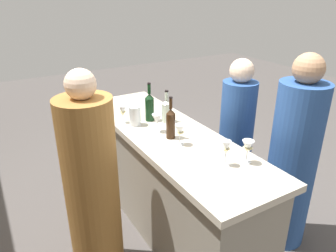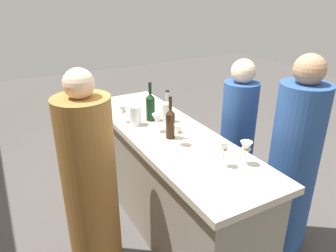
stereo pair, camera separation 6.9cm
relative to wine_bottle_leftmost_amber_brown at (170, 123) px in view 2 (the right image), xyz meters
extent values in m
plane|color=#4C4744|center=(0.10, -0.04, -1.04)|extent=(12.00, 12.00, 0.00)
cube|color=gray|center=(0.10, -0.04, -0.61)|extent=(2.04, 0.56, 0.87)
cube|color=beige|center=(0.10, -0.04, -0.15)|extent=(2.12, 0.64, 0.05)
cylinder|color=#331E0F|center=(0.00, 0.00, -0.03)|extent=(0.07, 0.07, 0.20)
cone|color=#331E0F|center=(0.00, 0.00, 0.09)|extent=(0.07, 0.07, 0.04)
cylinder|color=#331E0F|center=(0.00, 0.00, 0.15)|extent=(0.02, 0.02, 0.08)
cylinder|color=black|center=(0.00, 0.00, 0.20)|extent=(0.03, 0.03, 0.01)
cylinder|color=#B7C6B2|center=(0.29, -0.14, -0.04)|extent=(0.08, 0.08, 0.17)
cone|color=#B7C6B2|center=(0.29, -0.14, 0.06)|extent=(0.08, 0.08, 0.03)
cylinder|color=#B7C6B2|center=(0.29, -0.14, 0.11)|extent=(0.03, 0.03, 0.07)
cylinder|color=black|center=(0.29, -0.14, 0.15)|extent=(0.03, 0.03, 0.01)
cylinder|color=black|center=(0.39, -0.03, -0.03)|extent=(0.08, 0.08, 0.20)
cone|color=black|center=(0.39, -0.03, 0.09)|extent=(0.08, 0.08, 0.04)
cylinder|color=black|center=(0.39, -0.03, 0.16)|extent=(0.03, 0.03, 0.08)
cylinder|color=black|center=(0.39, -0.03, 0.20)|extent=(0.03, 0.03, 0.01)
cylinder|color=white|center=(-0.58, -0.23, -0.12)|extent=(0.06, 0.06, 0.00)
cylinder|color=white|center=(-0.58, -0.23, -0.08)|extent=(0.01, 0.01, 0.08)
cone|color=white|center=(-0.58, -0.23, 0.00)|extent=(0.08, 0.08, 0.08)
cone|color=beige|center=(-0.58, -0.23, -0.03)|extent=(0.07, 0.07, 0.03)
cylinder|color=white|center=(-0.53, -0.09, -0.12)|extent=(0.07, 0.07, 0.00)
cylinder|color=white|center=(-0.53, -0.09, -0.08)|extent=(0.01, 0.01, 0.08)
cone|color=white|center=(-0.53, -0.09, 0.01)|extent=(0.06, 0.06, 0.09)
cone|color=beige|center=(-0.53, -0.09, -0.02)|extent=(0.05, 0.05, 0.03)
cylinder|color=white|center=(-0.13, 0.00, -0.12)|extent=(0.06, 0.06, 0.00)
cylinder|color=white|center=(-0.13, 0.00, -0.09)|extent=(0.01, 0.01, 0.07)
cone|color=white|center=(-0.13, 0.00, -0.01)|extent=(0.07, 0.07, 0.09)
cone|color=beige|center=(-0.13, 0.00, -0.04)|extent=(0.06, 0.06, 0.03)
cylinder|color=white|center=(0.16, 0.03, -0.12)|extent=(0.07, 0.07, 0.00)
cylinder|color=white|center=(0.16, 0.03, -0.09)|extent=(0.01, 0.01, 0.06)
cone|color=white|center=(0.16, 0.03, -0.02)|extent=(0.08, 0.08, 0.08)
cylinder|color=white|center=(0.46, 0.19, -0.12)|extent=(0.06, 0.06, 0.00)
cylinder|color=white|center=(0.46, 0.19, -0.09)|extent=(0.01, 0.01, 0.06)
cone|color=white|center=(0.46, 0.19, -0.02)|extent=(0.06, 0.06, 0.08)
cone|color=beige|center=(0.46, 0.19, -0.04)|extent=(0.05, 0.05, 0.03)
cylinder|color=silver|center=(0.36, 0.13, -0.04)|extent=(0.10, 0.10, 0.16)
cylinder|color=#284C8C|center=(0.04, -0.71, -0.42)|extent=(0.36, 0.36, 1.25)
sphere|color=beige|center=(0.04, -0.71, 0.30)|extent=(0.21, 0.21, 0.21)
cylinder|color=#284C8C|center=(-0.52, -0.79, -0.36)|extent=(0.44, 0.44, 1.37)
sphere|color=tan|center=(-0.52, -0.79, 0.42)|extent=(0.22, 0.22, 0.22)
cylinder|color=#9E6B33|center=(-0.05, 0.66, -0.36)|extent=(0.40, 0.40, 1.36)
sphere|color=beige|center=(-0.05, 0.66, 0.41)|extent=(0.19, 0.19, 0.19)
camera|label=1|loc=(-1.91, 1.15, 0.94)|focal=34.44mm
camera|label=2|loc=(-1.95, 1.09, 0.94)|focal=34.44mm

